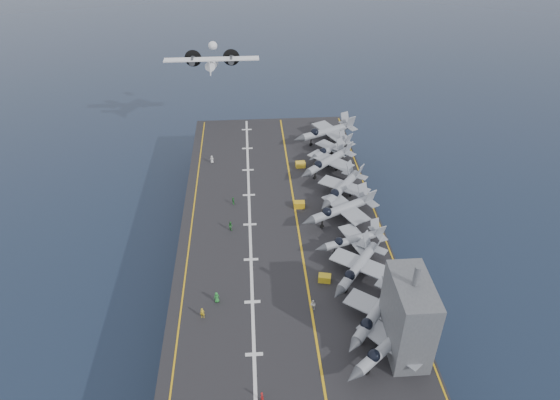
{
  "coord_description": "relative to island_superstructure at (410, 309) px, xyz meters",
  "views": [
    {
      "loc": [
        -5.53,
        -75.28,
        67.68
      ],
      "look_at": [
        0.0,
        4.0,
        13.0
      ],
      "focal_mm": 32.0,
      "sensor_mm": 36.0,
      "label": 1
    }
  ],
  "objects": [
    {
      "name": "hull",
      "position": [
        -15.0,
        30.0,
        -12.9
      ],
      "size": [
        36.0,
        90.0,
        10.0
      ],
      "primitive_type": "cube",
      "color": "#56595E",
      "rests_on": "ground"
    },
    {
      "name": "tow_cart_a",
      "position": [
        -9.09,
        13.89,
        -6.89
      ],
      "size": [
        2.25,
        1.71,
        1.21
      ],
      "primitive_type": null,
      "color": "gold",
      "rests_on": "flight_deck"
    },
    {
      "name": "tow_cart_c",
      "position": [
        -9.25,
        50.54,
        -6.86
      ],
      "size": [
        2.21,
        1.53,
        1.27
      ],
      "primitive_type": null,
      "color": "gold",
      "rests_on": "flight_deck"
    },
    {
      "name": "crew_5",
      "position": [
        -29.1,
        53.78,
        -6.61
      ],
      "size": [
        1.15,
        0.85,
        1.78
      ],
      "primitive_type": "imported",
      "color": "silver",
      "rests_on": "flight_deck"
    },
    {
      "name": "tow_cart_b",
      "position": [
        -11.11,
        34.97,
        -6.86
      ],
      "size": [
        2.19,
        1.47,
        1.28
      ],
      "primitive_type": null,
      "color": "gold",
      "rests_on": "flight_deck"
    },
    {
      "name": "crew_2",
      "position": [
        -24.58,
        28.66,
        -6.58
      ],
      "size": [
        1.29,
        1.31,
        1.84
      ],
      "primitive_type": "imported",
      "color": "#2A7D32",
      "rests_on": "flight_deck"
    },
    {
      "name": "crew_0",
      "position": [
        -26.51,
        10.46,
        -6.55
      ],
      "size": [
        1.34,
        1.12,
        1.9
      ],
      "primitive_type": "imported",
      "color": "#268C33",
      "rests_on": "flight_deck"
    },
    {
      "name": "island_superstructure",
      "position": [
        0.0,
        0.0,
        0.0
      ],
      "size": [
        5.0,
        10.0,
        15.0
      ],
      "primitive_type": null,
      "color": "#56595E",
      "rests_on": "flight_deck"
    },
    {
      "name": "crew_6",
      "position": [
        -20.17,
        -7.27,
        -6.65
      ],
      "size": [
        1.07,
        1.21,
        1.69
      ],
      "primitive_type": "imported",
      "color": "#B21919",
      "rests_on": "flight_deck"
    },
    {
      "name": "deck_edge_port",
      "position": [
        -32.0,
        30.0,
        -7.48
      ],
      "size": [
        0.25,
        90.0,
        0.02
      ],
      "primitive_type": "cube",
      "color": "gold",
      "rests_on": "flight_deck"
    },
    {
      "name": "fighter_jet_8",
      "position": [
        -1.57,
        62.34,
        -4.64
      ],
      "size": [
        19.62,
        17.02,
        5.73
      ],
      "primitive_type": null,
      "color": "#8F969F",
      "rests_on": "flight_deck"
    },
    {
      "name": "crew_4",
      "position": [
        -24.14,
        36.93,
        -6.67
      ],
      "size": [
        0.96,
        1.16,
        1.66
      ],
      "primitive_type": "imported",
      "color": "#268C33",
      "rests_on": "flight_deck"
    },
    {
      "name": "fighter_jet_3",
      "position": [
        -2.98,
        21.53,
        -5.23
      ],
      "size": [
        15.13,
        12.3,
        4.55
      ],
      "primitive_type": null,
      "color": "#A2AAB1",
      "rests_on": "flight_deck"
    },
    {
      "name": "fighter_jet_4",
      "position": [
        -3.56,
        30.19,
        -4.73
      ],
      "size": [
        19.08,
        16.76,
        5.55
      ],
      "primitive_type": null,
      "color": "#8E979E",
      "rests_on": "flight_deck"
    },
    {
      "name": "landing_centerline",
      "position": [
        -21.0,
        30.0,
        -7.48
      ],
      "size": [
        0.5,
        90.0,
        0.02
      ],
      "primitive_type": "cube",
      "color": "silver",
      "rests_on": "flight_deck"
    },
    {
      "name": "fighter_jet_6",
      "position": [
        -3.46,
        48.28,
        -4.78
      ],
      "size": [
        18.61,
        18.34,
        5.45
      ],
      "primitive_type": null,
      "color": "#9DA6AF",
      "rests_on": "flight_deck"
    },
    {
      "name": "crew_1",
      "position": [
        -28.53,
        7.35,
        -6.59
      ],
      "size": [
        1.17,
        0.85,
        1.83
      ],
      "primitive_type": "imported",
      "color": "gold",
      "rests_on": "flight_deck"
    },
    {
      "name": "foul_line",
      "position": [
        -12.0,
        30.0,
        -7.48
      ],
      "size": [
        0.35,
        90.0,
        0.02
      ],
      "primitive_type": "cube",
      "color": "gold",
      "rests_on": "flight_deck"
    },
    {
      "name": "fighter_jet_5",
      "position": [
        -2.18,
        37.59,
        -4.82
      ],
      "size": [
        17.45,
        18.53,
        5.36
      ],
      "primitive_type": null,
      "color": "gray",
      "rests_on": "flight_deck"
    },
    {
      "name": "deck_edge_stbd",
      "position": [
        3.5,
        30.0,
        -7.48
      ],
      "size": [
        0.25,
        90.0,
        0.02
      ],
      "primitive_type": "cube",
      "color": "gold",
      "rests_on": "flight_deck"
    },
    {
      "name": "fighter_jet_7",
      "position": [
        -1.68,
        54.48,
        -5.17
      ],
      "size": [
        16.0,
        15.44,
        4.65
      ],
      "primitive_type": null,
      "color": "#9EA8AF",
      "rests_on": "flight_deck"
    },
    {
      "name": "ground",
      "position": [
        -15.0,
        30.0,
        -17.9
      ],
      "size": [
        500.0,
        500.0,
        0.0
      ],
      "primitive_type": "plane",
      "color": "#142135",
      "rests_on": "ground"
    },
    {
      "name": "flight_deck",
      "position": [
        -15.0,
        30.0,
        -7.7
      ],
      "size": [
        38.0,
        92.0,
        0.4
      ],
      "primitive_type": "cube",
      "color": "black",
      "rests_on": "hull"
    },
    {
      "name": "fighter_jet_2",
      "position": [
        -3.6,
        14.39,
        -4.92
      ],
      "size": [
        16.81,
        17.85,
        5.16
      ],
      "primitive_type": null,
      "color": "#9FA6B0",
      "rests_on": "flight_deck"
    },
    {
      "name": "transport_plane",
      "position": [
        -29.4,
        83.03,
        5.13
      ],
      "size": [
        24.64,
        16.81,
        5.82
      ],
      "primitive_type": null,
      "color": "silver"
    },
    {
      "name": "fighter_jet_1",
      "position": [
        -2.93,
        4.3,
        -4.84
      ],
      "size": [
        17.48,
        18.34,
        5.32
      ],
      "primitive_type": null,
      "color": "#99A2AA",
      "rests_on": "flight_deck"
    },
    {
      "name": "fighter_jet_0",
      "position": [
        -2.62,
        -1.6,
        -4.89
      ],
      "size": [
        18.03,
        17.28,
        5.23
      ],
      "primitive_type": null,
      "color": "#939DA4",
      "rests_on": "flight_deck"
    },
    {
      "name": "crew_7",
      "position": [
        -11.75,
        7.86,
        -6.59
      ],
      "size": [
        1.25,
        1.32,
        1.83
      ],
      "primitive_type": "imported",
      "color": "silver",
      "rests_on": "flight_deck"
    }
  ]
}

